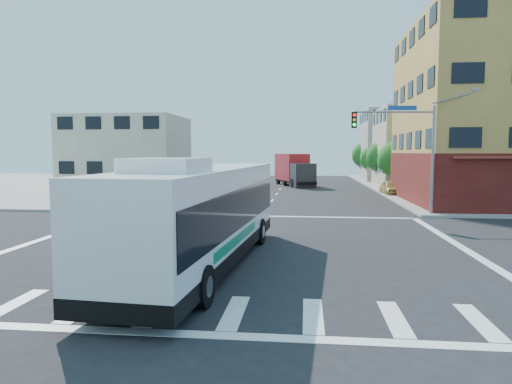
# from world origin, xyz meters

# --- Properties ---
(ground) EXTENTS (120.00, 120.00, 0.00)m
(ground) POSITION_xyz_m (0.00, 0.00, 0.00)
(ground) COLOR black
(ground) RESTS_ON ground
(sidewalk_nw) EXTENTS (50.00, 50.00, 0.15)m
(sidewalk_nw) POSITION_xyz_m (-35.00, 35.00, 0.07)
(sidewalk_nw) COLOR #98958D
(sidewalk_nw) RESTS_ON ground
(building_east_near) EXTENTS (12.06, 10.06, 9.00)m
(building_east_near) POSITION_xyz_m (16.98, 33.98, 4.51)
(building_east_near) COLOR tan
(building_east_near) RESTS_ON ground
(building_east_far) EXTENTS (12.06, 10.06, 10.00)m
(building_east_far) POSITION_xyz_m (16.98, 47.98, 5.01)
(building_east_far) COLOR #A1A19C
(building_east_far) RESTS_ON ground
(building_west) EXTENTS (12.06, 10.06, 8.00)m
(building_west) POSITION_xyz_m (-17.02, 29.98, 4.01)
(building_west) COLOR beige
(building_west) RESTS_ON ground
(signal_mast_ne) EXTENTS (7.91, 1.13, 8.07)m
(signal_mast_ne) POSITION_xyz_m (9.08, 10.62, 4.98)
(signal_mast_ne) COLOR gray
(signal_mast_ne) RESTS_ON ground
(street_tree_a) EXTENTS (3.60, 3.60, 5.53)m
(street_tree_a) POSITION_xyz_m (11.90, 27.92, 3.59)
(street_tree_a) COLOR #372214
(street_tree_a) RESTS_ON ground
(street_tree_b) EXTENTS (3.80, 3.80, 5.79)m
(street_tree_b) POSITION_xyz_m (11.90, 35.92, 3.75)
(street_tree_b) COLOR #372214
(street_tree_b) RESTS_ON ground
(street_tree_c) EXTENTS (3.40, 3.40, 5.29)m
(street_tree_c) POSITION_xyz_m (11.90, 43.92, 3.46)
(street_tree_c) COLOR #372214
(street_tree_c) RESTS_ON ground
(street_tree_d) EXTENTS (4.00, 4.00, 6.03)m
(street_tree_d) POSITION_xyz_m (11.90, 51.92, 3.88)
(street_tree_d) COLOR #372214
(street_tree_d) RESTS_ON ground
(transit_bus) EXTENTS (3.84, 13.42, 3.92)m
(transit_bus) POSITION_xyz_m (-0.85, -3.44, 1.92)
(transit_bus) COLOR black
(transit_bus) RESTS_ON ground
(box_truck) EXTENTS (5.29, 8.91, 3.86)m
(box_truck) POSITION_xyz_m (1.42, 36.15, 1.87)
(box_truck) COLOR #29282E
(box_truck) RESTS_ON ground
(parked_car) EXTENTS (1.81, 4.17, 1.40)m
(parked_car) POSITION_xyz_m (10.92, 25.15, 0.70)
(parked_car) COLOR tan
(parked_car) RESTS_ON ground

